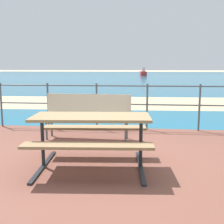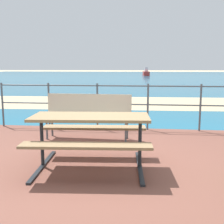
% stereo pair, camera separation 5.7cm
% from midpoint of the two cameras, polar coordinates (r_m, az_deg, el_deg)
% --- Properties ---
extents(ground_plane, '(240.00, 240.00, 0.00)m').
position_cam_midpoint_polar(ground_plane, '(4.28, -0.85, -11.52)').
color(ground_plane, beige).
extents(patio_paving, '(6.40, 5.20, 0.06)m').
position_cam_midpoint_polar(patio_paving, '(4.27, -0.85, -11.15)').
color(patio_paving, brown).
rests_on(patio_paving, ground).
extents(sea_water, '(90.00, 90.00, 0.01)m').
position_cam_midpoint_polar(sea_water, '(44.00, 5.41, 7.18)').
color(sea_water, '#196B8E').
rests_on(sea_water, ground).
extents(beach_strip, '(54.13, 6.51, 0.01)m').
position_cam_midpoint_polar(beach_strip, '(11.96, 3.65, 1.93)').
color(beach_strip, tan).
rests_on(beach_strip, ground).
extents(picnic_table, '(1.76, 1.45, 0.77)m').
position_cam_midpoint_polar(picnic_table, '(4.02, -4.63, -3.20)').
color(picnic_table, '#8C704C').
rests_on(picnic_table, patio_paving).
extents(park_bench, '(1.77, 0.46, 0.90)m').
position_cam_midpoint_polar(park_bench, '(5.72, -5.26, 0.01)').
color(park_bench, '#BCAD93').
rests_on(park_bench, patio_paving).
extents(railing_fence, '(5.94, 0.04, 1.07)m').
position_cam_midpoint_polar(railing_fence, '(6.52, 1.73, 2.27)').
color(railing_fence, '#4C5156').
rests_on(railing_fence, patio_paving).
extents(boat_mid, '(1.21, 3.98, 1.43)m').
position_cam_midpoint_polar(boat_mid, '(48.68, 6.32, 7.88)').
color(boat_mid, red).
rests_on(boat_mid, sea_water).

